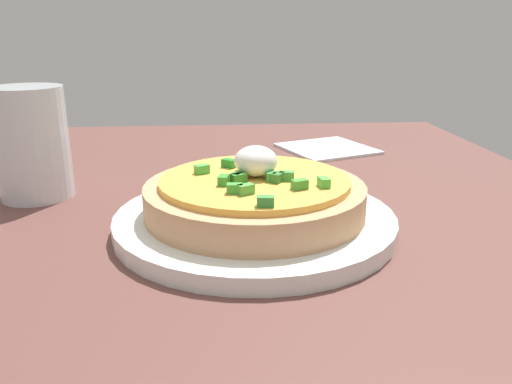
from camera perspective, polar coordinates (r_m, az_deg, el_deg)
dining_table at (r=53.34cm, az=-4.21°, el=-3.21°), size 90.61×81.33×3.26cm
plate at (r=46.63cm, az=0.00°, el=-3.22°), size 25.33×25.33×1.51cm
pizza at (r=45.80cm, az=0.00°, el=-0.34°), size 19.77×19.77×6.06cm
cup_near at (r=59.06cm, az=-23.57°, el=4.40°), size 7.56×7.56×11.81cm
fork at (r=83.85cm, az=-24.09°, el=4.48°), size 10.54×4.60×0.50cm
napkin at (r=77.33cm, az=8.02°, el=4.82°), size 15.42×15.42×0.40cm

